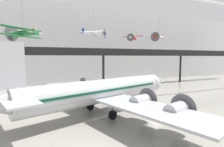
% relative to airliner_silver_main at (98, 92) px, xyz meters
% --- Properties ---
extents(ground_plane, '(260.00, 260.00, 0.00)m').
position_rel_airliner_silver_main_xyz_m(ground_plane, '(9.95, -1.25, -3.57)').
color(ground_plane, gray).
extents(hangar_back_wall, '(140.00, 3.00, 26.15)m').
position_rel_airliner_silver_main_xyz_m(hangar_back_wall, '(9.95, 35.74, 9.51)').
color(hangar_back_wall, white).
rests_on(hangar_back_wall, ground).
extents(mezzanine_walkway, '(110.00, 3.20, 11.26)m').
position_rel_airliner_silver_main_xyz_m(mezzanine_walkway, '(9.95, 23.39, 5.98)').
color(mezzanine_walkway, black).
rests_on(mezzanine_walkway, ground).
extents(airliner_silver_main, '(29.18, 33.93, 10.34)m').
position_rel_airliner_silver_main_xyz_m(airliner_silver_main, '(0.00, 0.00, 0.00)').
color(airliner_silver_main, '#B7BABF').
rests_on(airliner_silver_main, ground).
extents(suspended_plane_green_biplane, '(5.41, 5.37, 10.73)m').
position_rel_airliner_silver_main_xyz_m(suspended_plane_green_biplane, '(-9.95, 3.39, 8.57)').
color(suspended_plane_green_biplane, '#1E6B33').
extents(suspended_plane_white_twin, '(6.67, 7.46, 8.47)m').
position_rel_airliner_silver_main_xyz_m(suspended_plane_white_twin, '(5.57, 19.69, 11.41)').
color(suspended_plane_white_twin, silver).
extents(suspended_plane_red_highwing, '(5.72, 5.80, 8.03)m').
position_rel_airliner_silver_main_xyz_m(suspended_plane_red_highwing, '(21.58, 27.11, 11.74)').
color(suspended_plane_red_highwing, red).
extents(suspended_plane_silver_racer, '(6.07, 6.73, 8.90)m').
position_rel_airliner_silver_main_xyz_m(suspended_plane_silver_racer, '(23.78, 16.35, 10.88)').
color(suspended_plane_silver_racer, silver).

